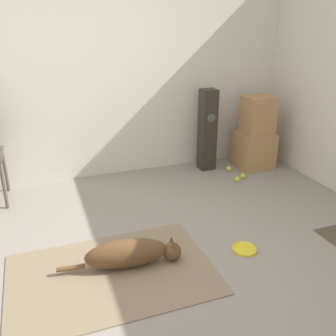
# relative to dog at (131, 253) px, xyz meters

# --- Properties ---
(ground_plane) EXTENTS (12.00, 12.00, 0.00)m
(ground_plane) POSITION_rel_dog_xyz_m (0.03, -0.08, -0.13)
(ground_plane) COLOR gray
(wall_back) EXTENTS (8.00, 0.06, 2.55)m
(wall_back) POSITION_rel_dog_xyz_m (0.03, 2.02, 1.15)
(wall_back) COLOR beige
(wall_back) RESTS_ON ground_plane
(area_rug) EXTENTS (1.60, 1.08, 0.01)m
(area_rug) POSITION_rel_dog_xyz_m (-0.17, -0.05, -0.12)
(area_rug) COLOR #847056
(area_rug) RESTS_ON ground_plane
(dog) EXTENTS (1.00, 0.28, 0.24)m
(dog) POSITION_rel_dog_xyz_m (0.00, 0.00, 0.00)
(dog) COLOR brown
(dog) RESTS_ON area_rug
(frisbee) EXTENTS (0.22, 0.22, 0.03)m
(frisbee) POSITION_rel_dog_xyz_m (0.99, -0.12, -0.11)
(frisbee) COLOR yellow
(frisbee) RESTS_ON ground_plane
(cardboard_box_lower) EXTENTS (0.45, 0.44, 0.48)m
(cardboard_box_lower) POSITION_rel_dog_xyz_m (2.12, 1.57, 0.11)
(cardboard_box_lower) COLOR #A87A4C
(cardboard_box_lower) RESTS_ON ground_plane
(cardboard_box_upper) EXTENTS (0.36, 0.35, 0.48)m
(cardboard_box_upper) POSITION_rel_dog_xyz_m (2.12, 1.55, 0.59)
(cardboard_box_upper) COLOR #A87A4C
(cardboard_box_upper) RESTS_ON cardboard_box_lower
(floor_speaker) EXTENTS (0.20, 0.20, 1.06)m
(floor_speaker) POSITION_rel_dog_xyz_m (1.50, 1.73, 0.40)
(floor_speaker) COLOR #2D2823
(floor_speaker) RESTS_ON ground_plane
(tennis_ball_by_boxes) EXTENTS (0.07, 0.07, 0.07)m
(tennis_ball_by_boxes) POSITION_rel_dog_xyz_m (1.79, 1.25, -0.09)
(tennis_ball_by_boxes) COLOR #C6E033
(tennis_ball_by_boxes) RESTS_ON ground_plane
(tennis_ball_near_speaker) EXTENTS (0.07, 0.07, 0.07)m
(tennis_ball_near_speaker) POSITION_rel_dog_xyz_m (1.74, 1.53, -0.09)
(tennis_ball_near_speaker) COLOR #C6E033
(tennis_ball_near_speaker) RESTS_ON ground_plane
(tennis_ball_loose_on_carpet) EXTENTS (0.07, 0.07, 0.07)m
(tennis_ball_loose_on_carpet) POSITION_rel_dog_xyz_m (1.66, 1.19, -0.09)
(tennis_ball_loose_on_carpet) COLOR #C6E033
(tennis_ball_loose_on_carpet) RESTS_ON ground_plane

